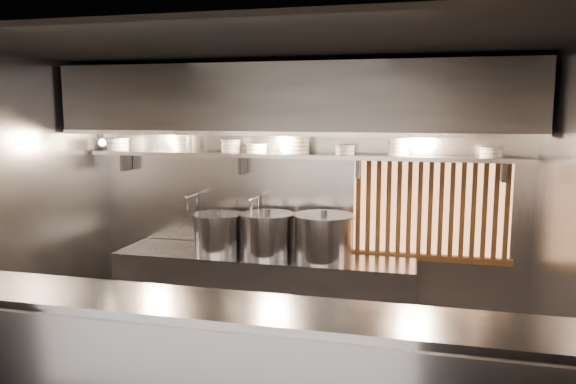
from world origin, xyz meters
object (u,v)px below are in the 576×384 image
at_px(stock_pot_left, 218,232).
at_px(stock_pot_mid, 324,237).
at_px(pendant_bulb, 285,148).
at_px(stock_pot_right, 268,234).
at_px(heat_lamp, 101,137).

relative_size(stock_pot_left, stock_pot_mid, 0.74).
bearing_deg(pendant_bulb, stock_pot_right, -156.60).
height_order(pendant_bulb, stock_pot_right, pendant_bulb).
height_order(stock_pot_left, stock_pot_mid, stock_pot_mid).
bearing_deg(stock_pot_right, stock_pot_mid, -2.63).
relative_size(heat_lamp, stock_pot_left, 0.65).
distance_m(heat_lamp, pendant_bulb, 1.83).
bearing_deg(stock_pot_mid, pendant_bulb, 166.98).
height_order(heat_lamp, stock_pot_left, heat_lamp).
xyz_separation_m(heat_lamp, stock_pot_left, (1.10, 0.31, -0.97)).
height_order(stock_pot_mid, stock_pot_right, stock_pot_mid).
distance_m(pendant_bulb, stock_pot_mid, 0.94).
relative_size(heat_lamp, pendant_bulb, 1.87).
bearing_deg(pendant_bulb, stock_pot_mid, -13.02).
distance_m(stock_pot_left, stock_pot_mid, 1.11).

